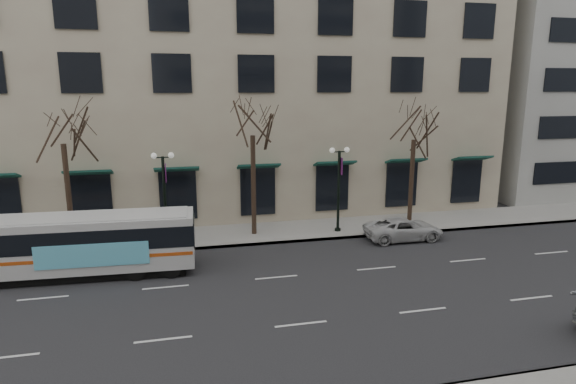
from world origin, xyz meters
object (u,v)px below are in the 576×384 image
object	(u,v)px
lamp_post_left	(165,194)
white_pickup	(404,229)
tree_far_mid	(252,118)
lamp_post_right	(339,185)
tree_far_left	(61,125)
tree_far_right	(415,124)
city_bus	(79,244)

from	to	relation	value
lamp_post_left	white_pickup	distance (m)	13.65
tree_far_mid	lamp_post_right	xyz separation A→B (m)	(5.01, -0.60, -3.96)
tree_far_mid	lamp_post_right	distance (m)	6.41
tree_far_left	tree_far_mid	xyz separation A→B (m)	(10.00, 0.00, 0.21)
tree_far_left	lamp_post_left	bearing A→B (deg)	-6.83
tree_far_right	lamp_post_right	size ratio (longest dim) A/B	1.55
city_bus	white_pickup	size ratio (longest dim) A/B	2.38
lamp_post_right	tree_far_mid	bearing A→B (deg)	173.17
tree_far_right	white_pickup	world-z (taller)	tree_far_right
tree_far_right	lamp_post_right	distance (m)	6.11
white_pickup	lamp_post_left	bearing A→B (deg)	82.22
tree_far_mid	lamp_post_left	distance (m)	6.40
tree_far_mid	lamp_post_left	size ratio (longest dim) A/B	1.64
city_bus	white_pickup	xyz separation A→B (m)	(17.18, 1.64, -0.95)
tree_far_left	tree_far_mid	size ratio (longest dim) A/B	0.98
tree_far_right	white_pickup	xyz separation A→B (m)	(-1.68, -2.60, -5.79)
lamp_post_left	white_pickup	world-z (taller)	lamp_post_left
tree_far_left	city_bus	xyz separation A→B (m)	(1.14, -4.24, -5.12)
tree_far_left	lamp_post_left	xyz separation A→B (m)	(5.01, -0.60, -3.75)
tree_far_mid	city_bus	distance (m)	11.17
tree_far_left	white_pickup	size ratio (longest dim) A/B	1.84
tree_far_left	white_pickup	bearing A→B (deg)	-8.08
tree_far_mid	tree_far_right	xyz separation A→B (m)	(10.00, -0.00, -0.48)
tree_far_left	lamp_post_left	world-z (taller)	tree_far_left
tree_far_left	tree_far_right	world-z (taller)	tree_far_left
tree_far_mid	white_pickup	bearing A→B (deg)	-17.36
city_bus	white_pickup	bearing A→B (deg)	8.07
city_bus	lamp_post_left	bearing A→B (deg)	45.86
tree_far_mid	tree_far_right	bearing A→B (deg)	-0.00
tree_far_left	tree_far_right	bearing A→B (deg)	0.00
lamp_post_left	lamp_post_right	world-z (taller)	same
lamp_post_right	white_pickup	world-z (taller)	lamp_post_right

